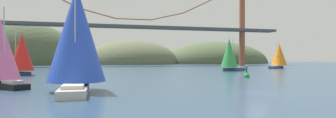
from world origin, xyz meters
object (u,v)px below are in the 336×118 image
at_px(sailboat_red_spinnaker, 21,54).
at_px(sailboat_green_sail, 230,54).
at_px(channel_buoy, 247,76).
at_px(sailboat_orange_sail, 279,55).
at_px(sailboat_blue_spinnaker, 77,36).

bearing_deg(sailboat_red_spinnaker, sailboat_green_sail, 5.66).
bearing_deg(sailboat_green_sail, channel_buoy, -110.81).
bearing_deg(sailboat_green_sail, sailboat_orange_sail, 25.07).
bearing_deg(channel_buoy, sailboat_orange_sail, 45.45).
relative_size(sailboat_green_sail, sailboat_orange_sail, 1.02).
relative_size(sailboat_green_sail, channel_buoy, 3.65).
xyz_separation_m(sailboat_green_sail, sailboat_blue_spinnaker, (-38.90, -36.87, 1.41)).
bearing_deg(sailboat_blue_spinnaker, sailboat_orange_sail, 37.10).
distance_m(sailboat_red_spinnaker, sailboat_green_sail, 52.38).
bearing_deg(channel_buoy, sailboat_blue_spinnaker, -155.36).
height_order(sailboat_green_sail, sailboat_orange_sail, sailboat_green_sail).
distance_m(sailboat_orange_sail, sailboat_blue_spinnaker, 81.16).
height_order(sailboat_orange_sail, channel_buoy, sailboat_orange_sail).
xyz_separation_m(sailboat_red_spinnaker, sailboat_blue_spinnaker, (13.22, -31.70, 1.57)).
distance_m(sailboat_green_sail, sailboat_blue_spinnaker, 53.61).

